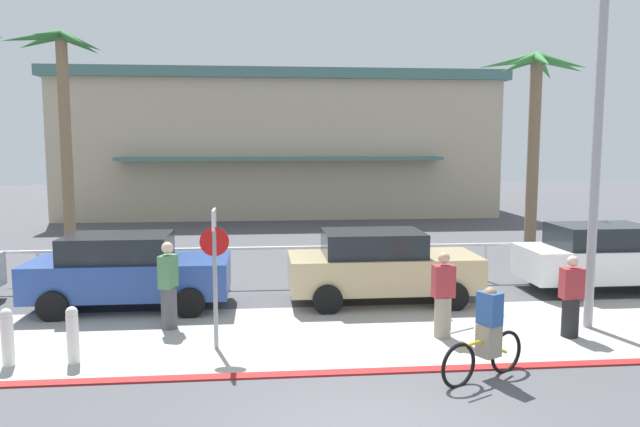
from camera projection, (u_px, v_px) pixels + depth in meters
name	position (u px, v px, depth m)	size (l,w,h in m)	color
ground_plane	(310.00, 273.00, 17.63)	(80.00, 80.00, 0.00)	#4C4C51
sidewalk_strip	(333.00, 334.00, 11.90)	(44.00, 4.00, 0.02)	#ADAAA0
curb_paint	(348.00, 372.00, 9.92)	(44.00, 0.24, 0.03)	maroon
building_backdrop	(278.00, 144.00, 34.64)	(22.34, 12.75, 7.27)	#BCAD8E
rail_fence	(314.00, 253.00, 16.05)	(18.77, 0.08, 1.04)	white
stop_sign_bike_lane	(215.00, 258.00, 10.88)	(0.52, 0.56, 2.56)	gray
bollard_1	(7.00, 337.00, 10.15)	(0.20, 0.20, 1.00)	white
bollard_2	(73.00, 335.00, 10.27)	(0.20, 0.20, 1.00)	white
streetlight_curb	(605.00, 114.00, 11.64)	(0.24, 2.54, 7.50)	#9EA0A5
palm_tree_2	(62.00, 89.00, 19.46)	(2.96, 2.86, 7.31)	#846B4C
palm_tree_3	(535.00, 104.00, 18.76)	(3.16, 3.52, 6.49)	#756047
car_blue_1	(127.00, 271.00, 13.71)	(4.40, 2.02, 1.69)	#284793
car_tan_2	(381.00, 266.00, 14.26)	(4.40, 2.02, 1.69)	tan
car_white_3	(607.00, 257.00, 15.38)	(4.40, 2.02, 1.69)	white
cyclist_yellow_0	(487.00, 336.00, 9.64)	(1.63, 0.92, 1.50)	black
pedestrian_0	(443.00, 299.00, 11.63)	(0.42, 0.35, 1.67)	gray
pedestrian_1	(169.00, 289.00, 12.17)	(0.40, 0.46, 1.78)	#4C4C51
pedestrian_2	(571.00, 300.00, 11.67)	(0.40, 0.32, 1.60)	#232326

